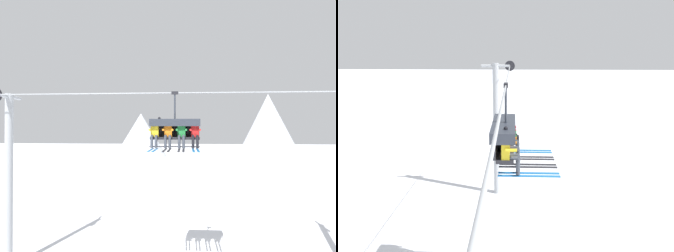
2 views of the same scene
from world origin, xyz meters
The scene contains 9 objects.
mountain_peak_west centered at (-9.70, 49.76, 5.06)m, with size 12.26×12.26×10.13m.
mountain_peak_central centered at (17.38, 41.89, 6.72)m, with size 13.00×13.00×13.44m.
lift_tower_near centered at (-7.35, -0.02, 4.30)m, with size 0.36×1.88×8.27m.
lift_cable centered at (0.31, -0.80, 7.99)m, with size 17.33×0.05×0.05m.
chairlift_chair centered at (0.43, -0.73, 6.61)m, with size 2.09×0.74×2.30m.
skier_yellow centered at (-0.40, -0.94, 6.33)m, with size 0.48×1.70×1.34m.
skier_orange centered at (0.15, -0.95, 6.31)m, with size 0.46×1.70×1.23m.
skier_green centered at (0.71, -0.95, 6.31)m, with size 0.46×1.70×1.23m.
skier_red centered at (1.27, -0.95, 6.31)m, with size 0.46×1.70×1.23m.
Camera 1 is at (0.88, -11.69, 6.49)m, focal length 28.00 mm.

